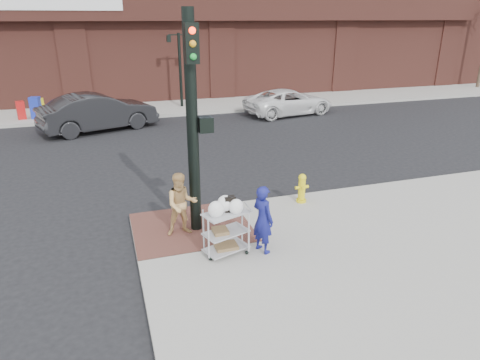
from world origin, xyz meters
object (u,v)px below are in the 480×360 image
object	(u,v)px
traffic_signal_pole	(193,120)
lamp_post	(180,62)
pedestrian_tan	(182,204)
sedan_dark	(98,112)
woman_blue	(263,219)
utility_cart	(226,228)
minivan_white	(289,102)
fire_hydrant	(302,188)

from	to	relation	value
traffic_signal_pole	lamp_post	bearing A→B (deg)	80.76
pedestrian_tan	sedan_dark	distance (m)	11.66
woman_blue	utility_cart	world-z (taller)	woman_blue
pedestrian_tan	sedan_dark	world-z (taller)	sedan_dark
lamp_post	woman_blue	distance (m)	16.82
utility_cart	lamp_post	bearing A→B (deg)	82.65
minivan_white	utility_cart	distance (m)	15.15
fire_hydrant	woman_blue	bearing A→B (deg)	-132.34
pedestrian_tan	utility_cart	bearing A→B (deg)	-56.86
traffic_signal_pole	fire_hydrant	world-z (taller)	traffic_signal_pole
woman_blue	sedan_dark	size ratio (longest dim) A/B	0.29
traffic_signal_pole	minivan_white	bearing A→B (deg)	57.19
lamp_post	fire_hydrant	distance (m)	14.68
pedestrian_tan	utility_cart	distance (m)	1.39
fire_hydrant	traffic_signal_pole	bearing A→B (deg)	-167.20
lamp_post	utility_cart	world-z (taller)	lamp_post
minivan_white	lamp_post	bearing A→B (deg)	48.48
sedan_dark	minivan_white	world-z (taller)	sedan_dark
fire_hydrant	sedan_dark	bearing A→B (deg)	115.84
utility_cart	fire_hydrant	distance (m)	3.40
sedan_dark	fire_hydrant	world-z (taller)	sedan_dark
traffic_signal_pole	pedestrian_tan	xyz separation A→B (m)	(-0.38, -0.13, -1.93)
pedestrian_tan	minivan_white	xyz separation A→B (m)	(8.08, 12.08, -0.23)
minivan_white	fire_hydrant	bearing A→B (deg)	148.35
utility_cart	fire_hydrant	size ratio (longest dim) A/B	1.58
lamp_post	utility_cart	distance (m)	16.77
traffic_signal_pole	minivan_white	world-z (taller)	traffic_signal_pole
traffic_signal_pole	utility_cart	bearing A→B (deg)	-75.18
lamp_post	traffic_signal_pole	bearing A→B (deg)	-99.24
pedestrian_tan	minivan_white	world-z (taller)	pedestrian_tan
minivan_white	fire_hydrant	size ratio (longest dim) A/B	5.93
sedan_dark	utility_cart	world-z (taller)	sedan_dark
traffic_signal_pole	sedan_dark	bearing A→B (deg)	100.39
pedestrian_tan	lamp_post	bearing A→B (deg)	80.75
woman_blue	sedan_dark	world-z (taller)	sedan_dark
minivan_white	utility_cart	bearing A→B (deg)	141.60
woman_blue	fire_hydrant	size ratio (longest dim) A/B	1.85
woman_blue	minivan_white	distance (m)	14.92
traffic_signal_pole	woman_blue	world-z (taller)	traffic_signal_pole
pedestrian_tan	utility_cart	size ratio (longest dim) A/B	1.16
sedan_dark	utility_cart	xyz separation A→B (m)	(2.43, -12.70, -0.12)
woman_blue	minivan_white	bearing A→B (deg)	-48.93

